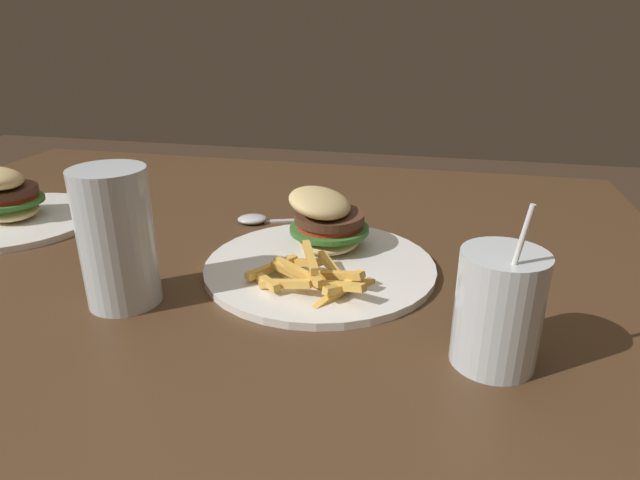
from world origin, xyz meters
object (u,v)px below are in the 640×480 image
(juice_glass, at_px, (498,313))
(spoon, at_px, (258,219))
(meal_plate_near, at_px, (322,246))
(beer_glass, at_px, (117,242))
(meal_plate_far, at_px, (9,207))

(juice_glass, height_order, spoon, juice_glass)
(meal_plate_near, distance_m, spoon, 0.19)
(beer_glass, relative_size, meal_plate_far, 0.60)
(juice_glass, bearing_deg, spoon, 47.87)
(beer_glass, distance_m, juice_glass, 0.42)
(beer_glass, distance_m, spoon, 0.30)
(beer_glass, relative_size, juice_glass, 0.95)
(meal_plate_near, distance_m, juice_glass, 0.28)
(meal_plate_near, relative_size, spoon, 2.00)
(spoon, relative_size, meal_plate_far, 0.57)
(meal_plate_near, height_order, meal_plate_far, meal_plate_far)
(meal_plate_near, bearing_deg, spoon, 46.63)
(juice_glass, relative_size, spoon, 1.12)
(spoon, height_order, meal_plate_far, meal_plate_far)
(spoon, distance_m, meal_plate_far, 0.40)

